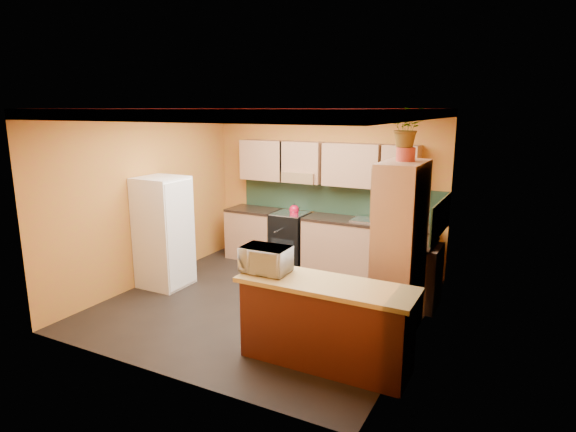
{
  "coord_description": "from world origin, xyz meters",
  "views": [
    {
      "loc": [
        3.22,
        -5.5,
        2.71
      ],
      "look_at": [
        0.13,
        0.45,
        1.2
      ],
      "focal_mm": 30.0,
      "sensor_mm": 36.0,
      "label": 1
    }
  ],
  "objects_px": {
    "stove": "(290,238)",
    "base_cabinets_back": "(323,244)",
    "pantry": "(400,248)",
    "fridge": "(164,232)",
    "microwave": "(266,259)",
    "breakfast_bar": "(325,326)"
  },
  "relations": [
    {
      "from": "breakfast_bar",
      "to": "base_cabinets_back",
      "type": "bearing_deg",
      "value": 113.89
    },
    {
      "from": "stove",
      "to": "base_cabinets_back",
      "type": "bearing_deg",
      "value": 0.0
    },
    {
      "from": "fridge",
      "to": "stove",
      "type": "bearing_deg",
      "value": 56.55
    },
    {
      "from": "base_cabinets_back",
      "to": "fridge",
      "type": "relative_size",
      "value": 2.15
    },
    {
      "from": "fridge",
      "to": "microwave",
      "type": "xyz_separation_m",
      "value": [
        2.42,
        -1.05,
        0.23
      ]
    },
    {
      "from": "base_cabinets_back",
      "to": "breakfast_bar",
      "type": "relative_size",
      "value": 2.03
    },
    {
      "from": "stove",
      "to": "fridge",
      "type": "relative_size",
      "value": 0.54
    },
    {
      "from": "fridge",
      "to": "microwave",
      "type": "bearing_deg",
      "value": -23.51
    },
    {
      "from": "pantry",
      "to": "breakfast_bar",
      "type": "distance_m",
      "value": 1.42
    },
    {
      "from": "pantry",
      "to": "breakfast_bar",
      "type": "relative_size",
      "value": 1.17
    },
    {
      "from": "breakfast_bar",
      "to": "microwave",
      "type": "distance_m",
      "value": 0.96
    },
    {
      "from": "base_cabinets_back",
      "to": "fridge",
      "type": "height_order",
      "value": "fridge"
    },
    {
      "from": "fridge",
      "to": "breakfast_bar",
      "type": "height_order",
      "value": "fridge"
    },
    {
      "from": "fridge",
      "to": "pantry",
      "type": "relative_size",
      "value": 0.81
    },
    {
      "from": "base_cabinets_back",
      "to": "pantry",
      "type": "distance_m",
      "value": 2.52
    },
    {
      "from": "base_cabinets_back",
      "to": "stove",
      "type": "bearing_deg",
      "value": -180.0
    },
    {
      "from": "stove",
      "to": "pantry",
      "type": "relative_size",
      "value": 0.43
    },
    {
      "from": "stove",
      "to": "microwave",
      "type": "distance_m",
      "value": 3.21
    },
    {
      "from": "breakfast_bar",
      "to": "microwave",
      "type": "height_order",
      "value": "microwave"
    },
    {
      "from": "fridge",
      "to": "pantry",
      "type": "distance_m",
      "value": 3.61
    },
    {
      "from": "stove",
      "to": "breakfast_bar",
      "type": "bearing_deg",
      "value": -56.68
    },
    {
      "from": "pantry",
      "to": "breakfast_bar",
      "type": "height_order",
      "value": "pantry"
    }
  ]
}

